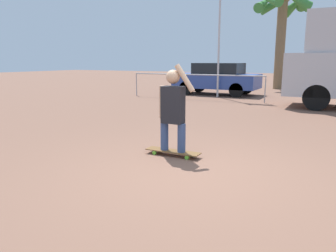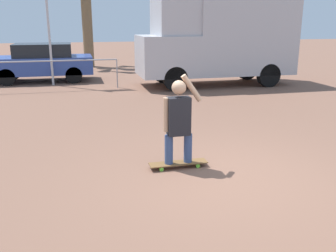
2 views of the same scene
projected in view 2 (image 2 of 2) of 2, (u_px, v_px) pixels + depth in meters
The scene contains 6 objects.
ground_plane at pixel (228, 178), 5.96m from camera, with size 80.00×80.00×0.00m, color brown.
skateboard at pixel (178, 163), 6.39m from camera, with size 1.00×0.24×0.09m.
person_skateboarder at pixel (179, 118), 6.17m from camera, with size 0.66×0.24×1.51m.
camper_van at pixel (219, 38), 14.20m from camera, with size 5.87×2.16×3.29m.
parked_car_blue at pixel (42, 62), 15.24m from camera, with size 4.04×1.86×1.53m.
plaza_railing_segment at pixel (31, 65), 13.03m from camera, with size 6.04×0.05×1.08m.
Camera 2 is at (-2.26, -5.11, 2.43)m, focal length 40.00 mm.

